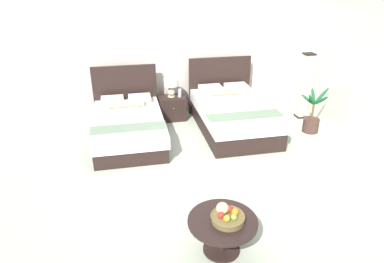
{
  "coord_description": "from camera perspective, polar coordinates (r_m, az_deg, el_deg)",
  "views": [
    {
      "loc": [
        -1.16,
        -4.52,
        2.95
      ],
      "look_at": [
        -0.05,
        0.44,
        0.56
      ],
      "focal_mm": 32.46,
      "sensor_mm": 36.0,
      "label": 1
    }
  ],
  "objects": [
    {
      "name": "wall_back",
      "position": [
        7.61,
        -3.62,
        12.35
      ],
      "size": [
        9.84,
        0.12,
        2.52
      ],
      "primitive_type": "cube",
      "color": "silver",
      "rests_on": "ground"
    },
    {
      "name": "potted_palm",
      "position": [
        7.22,
        19.06,
        1.81
      ],
      "size": [
        0.53,
        0.57,
        0.91
      ],
      "color": "#462F29",
      "rests_on": "ground"
    },
    {
      "name": "nightstand",
      "position": [
        7.43,
        -3.33,
        3.88
      ],
      "size": [
        0.56,
        0.45,
        0.5
      ],
      "color": "black",
      "rests_on": "ground"
    },
    {
      "name": "table_lamp",
      "position": [
        7.28,
        -3.45,
        7.61
      ],
      "size": [
        0.3,
        0.3,
        0.38
      ],
      "color": "beige",
      "rests_on": "nightstand"
    },
    {
      "name": "coffee_table",
      "position": [
        4.04,
        5.01,
        -15.48
      ],
      "size": [
        0.78,
        0.78,
        0.43
      ],
      "color": "black",
      "rests_on": "ground"
    },
    {
      "name": "vase",
      "position": [
        7.31,
        -2.04,
        6.34
      ],
      "size": [
        0.07,
        0.07,
        0.18
      ],
      "color": "#BAB4BF",
      "rests_on": "nightstand"
    },
    {
      "name": "bed_near_corner",
      "position": [
        6.97,
        6.68,
        2.85
      ],
      "size": [
        1.39,
        2.19,
        1.23
      ],
      "color": "black",
      "rests_on": "ground"
    },
    {
      "name": "wall_side_right",
      "position": [
        6.74,
        27.67,
        7.82
      ],
      "size": [
        0.12,
        4.8,
        2.52
      ],
      "primitive_type": "cube",
      "color": "silver",
      "rests_on": "ground"
    },
    {
      "name": "ground_plane",
      "position": [
        5.53,
        1.49,
        -7.16
      ],
      "size": [
        9.84,
        9.2,
        0.02
      ],
      "primitive_type": "cube",
      "color": "#B0B8A2"
    },
    {
      "name": "bed_near_window",
      "position": [
        6.64,
        -10.4,
        1.08
      ],
      "size": [
        1.32,
        2.1,
        1.18
      ],
      "color": "black",
      "rests_on": "ground"
    },
    {
      "name": "fruit_bowl",
      "position": [
        3.92,
        5.79,
        -13.63
      ],
      "size": [
        0.38,
        0.38,
        0.2
      ],
      "color": "brown",
      "rests_on": "coffee_table"
    },
    {
      "name": "floor_lamp_corner",
      "position": [
        7.76,
        18.03,
        7.08
      ],
      "size": [
        0.22,
        0.22,
        1.39
      ],
      "color": "black",
      "rests_on": "ground"
    }
  ]
}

